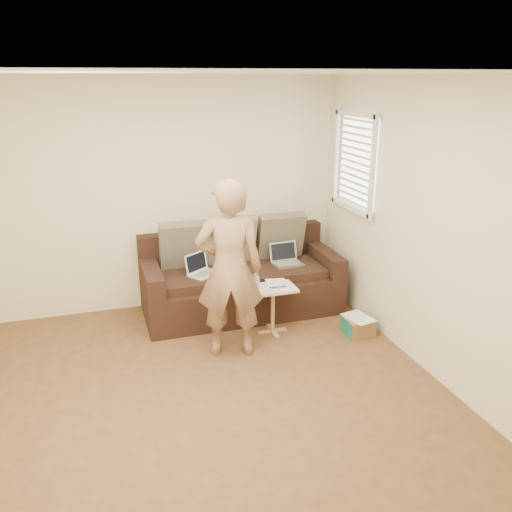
{
  "coord_description": "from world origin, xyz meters",
  "views": [
    {
      "loc": [
        -0.8,
        -3.65,
        2.58
      ],
      "look_at": [
        0.8,
        1.4,
        0.78
      ],
      "focal_mm": 37.28,
      "sensor_mm": 36.0,
      "label": 1
    }
  ],
  "objects_px": {
    "laptop_white": "(204,275)",
    "sofa": "(241,276)",
    "laptop_silver": "(288,265)",
    "person": "(229,270)",
    "drinking_glass": "(256,282)",
    "striped_box": "(358,325)",
    "side_table": "(273,310)"
  },
  "relations": [
    {
      "from": "side_table",
      "to": "drinking_glass",
      "type": "height_order",
      "value": "drinking_glass"
    },
    {
      "from": "sofa",
      "to": "person",
      "type": "distance_m",
      "value": 1.09
    },
    {
      "from": "person",
      "to": "side_table",
      "type": "distance_m",
      "value": 0.87
    },
    {
      "from": "sofa",
      "to": "drinking_glass",
      "type": "distance_m",
      "value": 0.6
    },
    {
      "from": "sofa",
      "to": "laptop_silver",
      "type": "xyz_separation_m",
      "value": [
        0.54,
        -0.06,
        0.1
      ]
    },
    {
      "from": "laptop_silver",
      "to": "laptop_white",
      "type": "xyz_separation_m",
      "value": [
        -0.99,
        -0.03,
        0.0
      ]
    },
    {
      "from": "laptop_silver",
      "to": "sofa",
      "type": "bearing_deg",
      "value": 169.93
    },
    {
      "from": "laptop_white",
      "to": "striped_box",
      "type": "relative_size",
      "value": 1.08
    },
    {
      "from": "person",
      "to": "striped_box",
      "type": "distance_m",
      "value": 1.59
    },
    {
      "from": "person",
      "to": "striped_box",
      "type": "xyz_separation_m",
      "value": [
        1.38,
        -0.02,
        -0.77
      ]
    },
    {
      "from": "side_table",
      "to": "drinking_glass",
      "type": "distance_m",
      "value": 0.36
    },
    {
      "from": "person",
      "to": "side_table",
      "type": "xyz_separation_m",
      "value": [
        0.54,
        0.3,
        -0.61
      ]
    },
    {
      "from": "side_table",
      "to": "sofa",
      "type": "bearing_deg",
      "value": 104.58
    },
    {
      "from": "drinking_glass",
      "to": "laptop_white",
      "type": "bearing_deg",
      "value": 131.28
    },
    {
      "from": "laptop_silver",
      "to": "laptop_white",
      "type": "distance_m",
      "value": 0.99
    },
    {
      "from": "sofa",
      "to": "side_table",
      "type": "relative_size",
      "value": 4.31
    },
    {
      "from": "laptop_silver",
      "to": "drinking_glass",
      "type": "height_order",
      "value": "laptop_silver"
    },
    {
      "from": "person",
      "to": "striped_box",
      "type": "relative_size",
      "value": 5.84
    },
    {
      "from": "laptop_silver",
      "to": "laptop_white",
      "type": "relative_size",
      "value": 1.05
    },
    {
      "from": "drinking_glass",
      "to": "sofa",
      "type": "bearing_deg",
      "value": 89.3
    },
    {
      "from": "person",
      "to": "striped_box",
      "type": "height_order",
      "value": "person"
    },
    {
      "from": "sofa",
      "to": "striped_box",
      "type": "relative_size",
      "value": 7.41
    },
    {
      "from": "sofa",
      "to": "side_table",
      "type": "distance_m",
      "value": 0.67
    },
    {
      "from": "side_table",
      "to": "person",
      "type": "bearing_deg",
      "value": -151.19
    },
    {
      "from": "striped_box",
      "to": "laptop_white",
      "type": "bearing_deg",
      "value": 149.48
    },
    {
      "from": "person",
      "to": "drinking_glass",
      "type": "distance_m",
      "value": 0.58
    },
    {
      "from": "laptop_white",
      "to": "side_table",
      "type": "distance_m",
      "value": 0.85
    },
    {
      "from": "person",
      "to": "laptop_white",
      "type": "bearing_deg",
      "value": -73.09
    },
    {
      "from": "drinking_glass",
      "to": "laptop_silver",
      "type": "bearing_deg",
      "value": 43.52
    },
    {
      "from": "laptop_white",
      "to": "sofa",
      "type": "bearing_deg",
      "value": -24.39
    },
    {
      "from": "laptop_silver",
      "to": "drinking_glass",
      "type": "xyz_separation_m",
      "value": [
        -0.55,
        -0.52,
        0.05
      ]
    },
    {
      "from": "side_table",
      "to": "laptop_white",
      "type": "bearing_deg",
      "value": 138.27
    }
  ]
}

